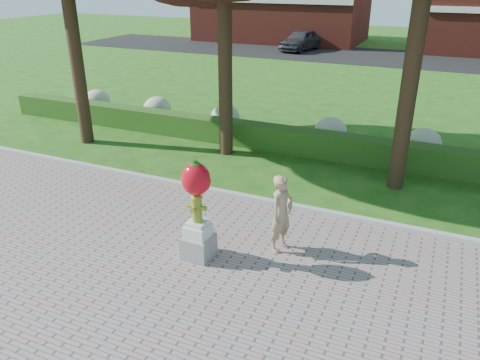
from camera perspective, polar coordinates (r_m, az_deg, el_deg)
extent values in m
plane|color=#1E5214|center=(10.08, -6.27, -9.37)|extent=(100.00, 100.00, 0.00)
cube|color=#ADADA5|center=(12.36, 0.65, -2.13)|extent=(40.00, 0.18, 0.15)
cube|color=#224B15|center=(15.72, 6.51, 4.81)|extent=(24.00, 0.70, 0.80)
ellipsoid|color=#A2A981|center=(20.86, -17.03, 9.15)|extent=(1.10, 1.10, 0.99)
ellipsoid|color=#A2A981|center=(19.07, -10.05, 8.51)|extent=(1.10, 1.10, 0.99)
ellipsoid|color=#A2A981|center=(17.62, -1.82, 7.58)|extent=(1.10, 1.10, 0.99)
ellipsoid|color=#A2A981|center=(16.34, 10.98, 5.83)|extent=(1.10, 1.10, 0.99)
ellipsoid|color=#A2A981|center=(15.99, 21.46, 4.17)|extent=(1.10, 1.10, 0.99)
cube|color=black|center=(35.89, 17.31, 14.10)|extent=(50.00, 8.00, 0.02)
cylinder|color=black|center=(16.84, -19.54, 15.31)|extent=(0.44, 0.44, 6.72)
cylinder|color=black|center=(14.87, -1.83, 14.53)|extent=(0.44, 0.44, 6.16)
cylinder|color=black|center=(12.86, 20.44, 14.15)|extent=(0.44, 0.44, 7.28)
cube|color=gray|center=(9.91, -5.07, -8.02)|extent=(0.60, 0.60, 0.47)
cube|color=silver|center=(9.72, -5.15, -6.17)|extent=(0.49, 0.49, 0.27)
cube|color=silver|center=(9.64, -5.19, -5.25)|extent=(0.39, 0.39, 0.09)
cylinder|color=olive|center=(9.49, -5.26, -3.60)|extent=(0.21, 0.21, 0.53)
ellipsoid|color=olive|center=(9.37, -5.32, -2.16)|extent=(0.25, 0.25, 0.17)
cylinder|color=olive|center=(9.53, -6.07, -3.12)|extent=(0.11, 0.10, 0.10)
cylinder|color=olive|center=(9.39, -4.46, -3.47)|extent=(0.11, 0.10, 0.10)
cylinder|color=olive|center=(9.35, -5.70, -3.65)|extent=(0.11, 0.11, 0.11)
cylinder|color=olive|center=(9.33, -5.34, -1.74)|extent=(0.08, 0.08, 0.05)
ellipsoid|color=red|center=(9.20, -5.42, 0.12)|extent=(0.59, 0.53, 0.69)
ellipsoid|color=red|center=(9.28, -6.33, 0.19)|extent=(0.29, 0.29, 0.44)
ellipsoid|color=red|center=(9.13, -4.48, -0.16)|extent=(0.29, 0.29, 0.44)
cylinder|color=#1F4F12|center=(9.06, -5.50, 2.09)|extent=(0.09, 0.09, 0.11)
ellipsoid|color=#1F4F12|center=(9.08, -5.49, 1.93)|extent=(0.23, 0.23, 0.08)
imported|color=tan|center=(9.83, 5.08, -4.14)|extent=(0.57, 0.72, 1.72)
imported|color=#38393F|center=(37.73, 7.45, 16.57)|extent=(2.66, 4.79, 1.54)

